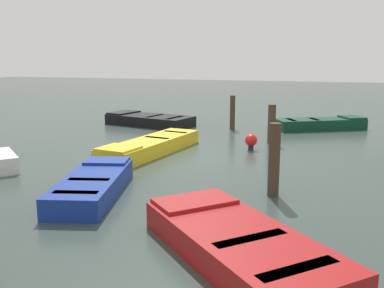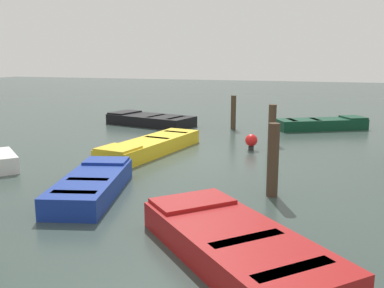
# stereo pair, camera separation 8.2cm
# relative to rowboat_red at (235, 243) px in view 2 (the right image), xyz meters

# --- Properties ---
(ground_plane) EXTENTS (80.00, 80.00, 0.00)m
(ground_plane) POSITION_rel_rowboat_red_xyz_m (-5.70, -2.54, -0.22)
(ground_plane) COLOR #33423D
(rowboat_red) EXTENTS (3.34, 3.36, 0.46)m
(rowboat_red) POSITION_rel_rowboat_red_xyz_m (0.00, 0.00, 0.00)
(rowboat_red) COLOR maroon
(rowboat_red) RESTS_ON ground_plane
(rowboat_dark_green) EXTENTS (2.53, 3.45, 0.46)m
(rowboat_dark_green) POSITION_rel_rowboat_red_xyz_m (-11.66, 0.67, -0.00)
(rowboat_dark_green) COLOR #0C3823
(rowboat_dark_green) RESTS_ON ground_plane
(rowboat_yellow) EXTENTS (4.16, 1.61, 0.46)m
(rowboat_yellow) POSITION_rel_rowboat_red_xyz_m (-5.72, -3.79, -0.00)
(rowboat_yellow) COLOR gold
(rowboat_yellow) RESTS_ON ground_plane
(rowboat_black) EXTENTS (2.26, 3.76, 0.46)m
(rowboat_black) POSITION_rel_rowboat_red_xyz_m (-10.55, -5.97, -0.00)
(rowboat_black) COLOR black
(rowboat_black) RESTS_ON ground_plane
(rowboat_blue) EXTENTS (3.12, 1.76, 0.46)m
(rowboat_blue) POSITION_rel_rowboat_red_xyz_m (-1.81, -3.33, 0.00)
(rowboat_blue) COLOR navy
(rowboat_blue) RESTS_ON ground_plane
(mooring_piling_near_left) EXTENTS (0.25, 0.25, 1.24)m
(mooring_piling_near_left) POSITION_rel_rowboat_red_xyz_m (-8.32, -0.74, 0.40)
(mooring_piling_near_left) COLOR #423323
(mooring_piling_near_left) RESTS_ON ground_plane
(mooring_piling_near_right) EXTENTS (0.20, 0.20, 1.28)m
(mooring_piling_near_right) POSITION_rel_rowboat_red_xyz_m (-10.65, -2.55, 0.42)
(mooring_piling_near_right) COLOR #423323
(mooring_piling_near_right) RESTS_ON ground_plane
(mooring_piling_far_left) EXTENTS (0.23, 0.23, 1.46)m
(mooring_piling_far_left) POSITION_rel_rowboat_red_xyz_m (-2.89, 0.07, 0.51)
(mooring_piling_far_left) COLOR #423323
(mooring_piling_far_left) RESTS_ON ground_plane
(marker_buoy) EXTENTS (0.36, 0.36, 0.48)m
(marker_buoy) POSITION_rel_rowboat_red_xyz_m (-7.03, -1.15, 0.07)
(marker_buoy) COLOR #262626
(marker_buoy) RESTS_ON ground_plane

